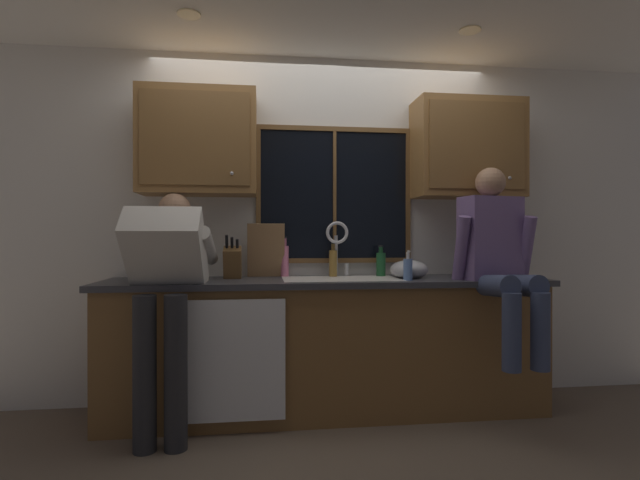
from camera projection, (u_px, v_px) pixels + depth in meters
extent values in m
cube|color=silver|center=(321.00, 228.00, 3.59)|extent=(5.35, 0.12, 2.55)
cylinder|color=#FFEAB2|center=(189.00, 14.00, 2.82)|extent=(0.14, 0.14, 0.01)
cylinder|color=#FFEAB2|center=(470.00, 30.00, 3.04)|extent=(0.14, 0.14, 0.01)
cube|color=black|center=(334.00, 195.00, 3.53)|extent=(1.10, 0.02, 0.95)
cube|color=brown|center=(335.00, 129.00, 3.52)|extent=(1.17, 0.02, 0.04)
cube|color=brown|center=(335.00, 260.00, 3.52)|extent=(1.17, 0.02, 0.04)
cube|color=brown|center=(258.00, 194.00, 3.45)|extent=(0.04, 0.02, 0.95)
cube|color=brown|center=(408.00, 196.00, 3.59)|extent=(0.03, 0.02, 0.95)
cube|color=brown|center=(335.00, 195.00, 3.52)|extent=(0.02, 0.02, 0.95)
cube|color=brown|center=(328.00, 348.00, 3.25)|extent=(2.95, 0.58, 0.88)
cube|color=#38383D|center=(328.00, 282.00, 3.22)|extent=(3.01, 0.62, 0.04)
cube|color=white|center=(236.00, 360.00, 2.85)|extent=(0.60, 0.02, 0.74)
cube|color=olive|center=(199.00, 143.00, 3.25)|extent=(0.79, 0.33, 0.72)
cube|color=brown|center=(195.00, 138.00, 3.08)|extent=(0.71, 0.01, 0.62)
sphere|color=#B2B2B7|center=(232.00, 173.00, 3.11)|extent=(0.02, 0.02, 0.02)
cube|color=olive|center=(467.00, 149.00, 3.49)|extent=(0.79, 0.33, 0.72)
cube|color=brown|center=(478.00, 145.00, 3.32)|extent=(0.71, 0.01, 0.62)
sphere|color=#B2B2B7|center=(510.00, 178.00, 3.35)|extent=(0.02, 0.02, 0.02)
cube|color=white|center=(341.00, 280.00, 3.24)|extent=(0.80, 0.46, 0.02)
cube|color=beige|center=(312.00, 295.00, 3.22)|extent=(0.36, 0.42, 0.20)
cube|color=beige|center=(369.00, 294.00, 3.27)|extent=(0.36, 0.42, 0.20)
cube|color=white|center=(341.00, 295.00, 3.24)|extent=(0.04, 0.42, 0.20)
cylinder|color=silver|center=(336.00, 256.00, 3.46)|extent=(0.03, 0.03, 0.30)
torus|color=silver|center=(337.00, 233.00, 3.40)|extent=(0.16, 0.02, 0.16)
cylinder|color=silver|center=(347.00, 269.00, 3.47)|extent=(0.03, 0.03, 0.09)
cylinder|color=#262628|center=(145.00, 373.00, 2.64)|extent=(0.13, 0.13, 0.88)
cylinder|color=#262628|center=(176.00, 372.00, 2.66)|extent=(0.13, 0.13, 0.88)
cube|color=beige|center=(167.00, 255.00, 2.84)|extent=(0.44, 0.55, 0.58)
sphere|color=#A57A5B|center=(175.00, 209.00, 3.10)|extent=(0.21, 0.21, 0.21)
cylinder|color=beige|center=(137.00, 247.00, 2.99)|extent=(0.09, 0.52, 0.26)
cylinder|color=beige|center=(207.00, 246.00, 3.05)|extent=(0.09, 0.52, 0.26)
cylinder|color=#384260|center=(493.00, 286.00, 2.97)|extent=(0.14, 0.43, 0.16)
cylinder|color=#384260|center=(520.00, 285.00, 2.99)|extent=(0.14, 0.43, 0.16)
cylinder|color=#384260|center=(512.00, 332.00, 2.75)|extent=(0.11, 0.11, 0.46)
cylinder|color=#384260|center=(540.00, 331.00, 2.78)|extent=(0.11, 0.11, 0.46)
cube|color=slate|center=(490.00, 238.00, 3.20)|extent=(0.43, 0.27, 0.56)
sphere|color=#A57A5B|center=(490.00, 182.00, 3.20)|extent=(0.20, 0.20, 0.20)
cylinder|color=slate|center=(461.00, 250.00, 3.12)|extent=(0.08, 0.20, 0.47)
cylinder|color=slate|center=(526.00, 250.00, 3.18)|extent=(0.08, 0.20, 0.47)
cube|color=brown|center=(233.00, 264.00, 3.25)|extent=(0.12, 0.18, 0.25)
cylinder|color=black|center=(227.00, 242.00, 3.19)|extent=(0.02, 0.05, 0.09)
cylinder|color=black|center=(232.00, 243.00, 3.19)|extent=(0.02, 0.04, 0.08)
cylinder|color=black|center=(237.00, 244.00, 3.20)|extent=(0.02, 0.04, 0.06)
cube|color=#997047|center=(266.00, 250.00, 3.39)|extent=(0.27, 0.10, 0.39)
ellipsoid|color=#B7B7BC|center=(409.00, 270.00, 3.30)|extent=(0.27, 0.27, 0.13)
cylinder|color=#668CCC|center=(408.00, 270.00, 3.13)|extent=(0.06, 0.06, 0.14)
cylinder|color=silver|center=(408.00, 256.00, 3.13)|extent=(0.02, 0.02, 0.04)
cylinder|color=silver|center=(409.00, 251.00, 3.11)|extent=(0.01, 0.04, 0.01)
cylinder|color=olive|center=(333.00, 263.00, 3.43)|extent=(0.06, 0.06, 0.19)
cylinder|color=brown|center=(333.00, 247.00, 3.43)|extent=(0.03, 0.03, 0.05)
cylinder|color=black|center=(333.00, 243.00, 3.43)|extent=(0.03, 0.03, 0.01)
cylinder|color=pink|center=(285.00, 261.00, 3.43)|extent=(0.06, 0.06, 0.22)
cylinder|color=#AD5B7A|center=(285.00, 242.00, 3.43)|extent=(0.03, 0.03, 0.06)
cylinder|color=black|center=(285.00, 238.00, 3.43)|extent=(0.03, 0.03, 0.01)
cylinder|color=#1E592D|center=(381.00, 264.00, 3.47)|extent=(0.07, 0.07, 0.17)
cylinder|color=#184724|center=(381.00, 250.00, 3.47)|extent=(0.03, 0.03, 0.04)
cylinder|color=black|center=(381.00, 246.00, 3.47)|extent=(0.03, 0.03, 0.01)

